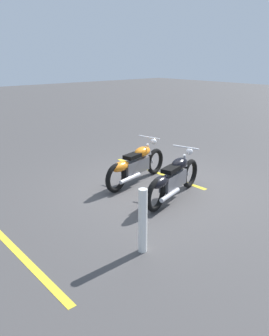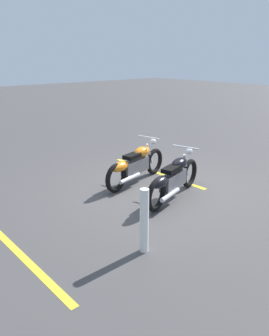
% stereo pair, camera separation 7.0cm
% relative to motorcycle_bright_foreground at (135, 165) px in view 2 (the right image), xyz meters
% --- Properties ---
extents(ground_plane, '(60.00, 60.00, 0.00)m').
position_rel_motorcycle_bright_foreground_xyz_m(ground_plane, '(-0.14, 0.61, -0.46)').
color(ground_plane, '#474444').
extents(motorcycle_bright_foreground, '(2.20, 0.76, 1.04)m').
position_rel_motorcycle_bright_foreground_xyz_m(motorcycle_bright_foreground, '(0.00, 0.00, 0.00)').
color(motorcycle_bright_foreground, black).
rests_on(motorcycle_bright_foreground, ground).
extents(motorcycle_dark_foreground, '(2.18, 0.82, 1.04)m').
position_rel_motorcycle_bright_foreground_xyz_m(motorcycle_dark_foreground, '(0.04, 1.25, 0.00)').
color(motorcycle_dark_foreground, black).
rests_on(motorcycle_dark_foreground, ground).
extents(bollard_post, '(0.14, 0.14, 1.05)m').
position_rel_motorcycle_bright_foreground_xyz_m(bollard_post, '(1.92, 2.35, 0.06)').
color(bollard_post, white).
rests_on(bollard_post, ground).
extents(parking_stripe_near, '(0.12, 3.20, 0.01)m').
position_rel_motorcycle_bright_foreground_xyz_m(parking_stripe_near, '(-0.92, -0.20, -0.46)').
color(parking_stripe_near, yellow).
rests_on(parking_stripe_near, ground).
extents(parking_stripe_mid, '(0.12, 3.20, 0.01)m').
position_rel_motorcycle_bright_foreground_xyz_m(parking_stripe_mid, '(3.42, 1.14, -0.46)').
color(parking_stripe_mid, yellow).
rests_on(parking_stripe_mid, ground).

